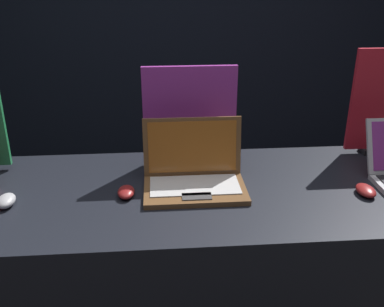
{
  "coord_description": "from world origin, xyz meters",
  "views": [
    {
      "loc": [
        -0.11,
        -1.13,
        1.7
      ],
      "look_at": [
        0.01,
        0.37,
        1.03
      ],
      "focal_mm": 42.0,
      "sensor_mm": 36.0,
      "label": 1
    }
  ],
  "objects_px": {
    "mouse_front": "(6,201)",
    "mouse_back": "(366,190)",
    "laptop_middle": "(194,173)",
    "mouse_middle": "(126,192)",
    "promo_stand_middle": "(190,119)"
  },
  "relations": [
    {
      "from": "mouse_front",
      "to": "mouse_back",
      "type": "xyz_separation_m",
      "value": [
        1.31,
        -0.02,
        -0.0
      ]
    },
    {
      "from": "laptop_middle",
      "to": "mouse_middle",
      "type": "bearing_deg",
      "value": -167.96
    },
    {
      "from": "laptop_middle",
      "to": "mouse_back",
      "type": "xyz_separation_m",
      "value": [
        0.63,
        -0.11,
        -0.04
      ]
    },
    {
      "from": "mouse_middle",
      "to": "promo_stand_middle",
      "type": "height_order",
      "value": "promo_stand_middle"
    },
    {
      "from": "mouse_back",
      "to": "mouse_front",
      "type": "bearing_deg",
      "value": 179.02
    },
    {
      "from": "laptop_middle",
      "to": "mouse_middle",
      "type": "distance_m",
      "value": 0.27
    },
    {
      "from": "mouse_middle",
      "to": "promo_stand_middle",
      "type": "distance_m",
      "value": 0.41
    },
    {
      "from": "mouse_middle",
      "to": "mouse_back",
      "type": "relative_size",
      "value": 0.95
    },
    {
      "from": "mouse_front",
      "to": "mouse_back",
      "type": "relative_size",
      "value": 0.95
    },
    {
      "from": "promo_stand_middle",
      "to": "mouse_back",
      "type": "relative_size",
      "value": 4.06
    },
    {
      "from": "laptop_middle",
      "to": "mouse_back",
      "type": "relative_size",
      "value": 3.68
    },
    {
      "from": "laptop_middle",
      "to": "mouse_middle",
      "type": "relative_size",
      "value": 3.86
    },
    {
      "from": "mouse_middle",
      "to": "mouse_back",
      "type": "distance_m",
      "value": 0.89
    },
    {
      "from": "mouse_front",
      "to": "laptop_middle",
      "type": "relative_size",
      "value": 0.26
    },
    {
      "from": "mouse_front",
      "to": "mouse_back",
      "type": "distance_m",
      "value": 1.31
    }
  ]
}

